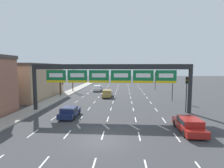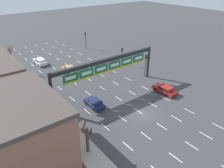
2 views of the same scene
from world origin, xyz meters
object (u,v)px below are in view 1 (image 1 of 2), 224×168
Objects in this scene: car_white at (98,88)px; traffic_light_far_end at (187,87)px; car_gold at (107,93)px; traffic_light_near_gantry at (155,77)px; car_navy at (69,112)px; tree_bare_closest at (73,78)px; tree_bare_second at (60,84)px; sign_gantry at (110,74)px; car_red at (189,124)px; traffic_light_mid_block at (173,85)px.

traffic_light_far_end is at bearing -53.19° from car_white.
car_gold is 0.95× the size of traffic_light_near_gantry.
car_navy is 24.24m from tree_bare_closest.
tree_bare_closest reaches higher than car_gold.
tree_bare_second is (-10.14, 0.67, 1.70)m from car_gold.
tree_bare_second is (-22.09, 12.16, -0.97)m from traffic_light_far_end.
sign_gantry is 4.79× the size of car_white.
car_red is at bearing -106.90° from traffic_light_far_end.
car_navy is at bearing -89.84° from car_white.
car_gold is at bearing 97.35° from sign_gantry.
traffic_light_near_gantry is 24.38m from traffic_light_far_end.
tree_bare_second is (-6.81, -8.26, 1.74)m from car_white.
car_navy is 31.85m from traffic_light_near_gantry.
car_white is at bearing 5.36° from tree_bare_closest.
car_navy is 0.83× the size of traffic_light_far_end.
car_white is 1.02× the size of car_gold.
tree_bare_closest is at bearing -174.64° from car_white.
sign_gantry is at bearing -177.40° from traffic_light_far_end.
tree_bare_second is at bearing 169.78° from traffic_light_mid_block.
car_navy is 15.84m from traffic_light_far_end.
sign_gantry reaches higher than car_red.
traffic_light_mid_block is (15.64, -12.31, 2.23)m from car_white.
tree_bare_second is at bearing 135.33° from car_red.
tree_bare_second reaches higher than car_gold.
car_navy is (-4.81, -2.93, -4.60)m from sign_gantry.
car_navy is 13.57m from car_red.
car_white is at bearing 115.05° from car_red.
sign_gantry is 12.87m from car_gold.
tree_bare_closest is (-9.71, 8.34, 2.47)m from car_gold.
tree_bare_closest is at bearing 139.34° from car_gold.
traffic_light_far_end is (2.26, 7.44, 2.72)m from car_red.
car_red is 15.93m from traffic_light_mid_block.
traffic_light_near_gantry is 1.13× the size of traffic_light_mid_block.
sign_gantry is 4.63× the size of traffic_light_near_gantry.
sign_gantry reaches higher than car_navy.
car_gold is 0.76× the size of tree_bare_closest.
tree_bare_closest is at bearing 125.42° from car_red.
traffic_light_mid_block is (2.62, 15.55, 2.25)m from car_red.
traffic_light_far_end is 0.95× the size of tree_bare_second.
sign_gantry reaches higher than traffic_light_near_gantry.
traffic_light_near_gantry is at bearing 61.06° from car_navy.
sign_gantry reaches higher than car_white.
sign_gantry is 11.64m from car_red.
tree_bare_closest is (-21.79, -4.55, -0.11)m from traffic_light_near_gantry.
car_navy is 0.68× the size of tree_bare_closest.
tree_bare_closest is (-11.25, 20.30, -2.03)m from sign_gantry.
traffic_light_near_gantry is 0.80× the size of tree_bare_closest.
car_gold is 16.79m from traffic_light_far_end.
traffic_light_far_end is at bearing -28.84° from tree_bare_second.
car_gold is at bearing -40.66° from tree_bare_closest.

